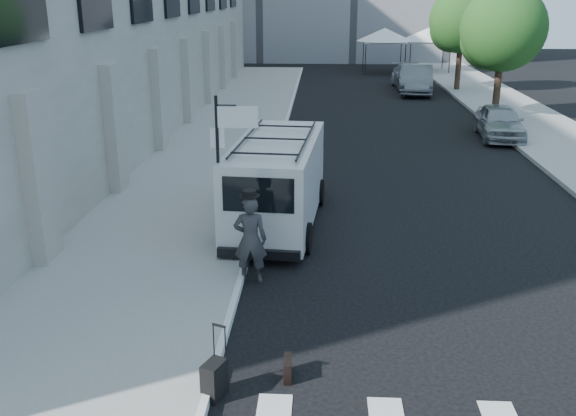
# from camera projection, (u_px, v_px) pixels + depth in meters

# --- Properties ---
(ground) EXTENTS (120.00, 120.00, 0.00)m
(ground) POSITION_uv_depth(u_px,v_px,m) (340.00, 332.00, 11.29)
(ground) COLOR black
(ground) RESTS_ON ground
(sidewalk_left) EXTENTS (4.50, 48.00, 0.15)m
(sidewalk_left) POSITION_uv_depth(u_px,v_px,m) (229.00, 134.00, 26.62)
(sidewalk_left) COLOR gray
(sidewalk_left) RESTS_ON ground
(sidewalk_right) EXTENTS (4.00, 56.00, 0.15)m
(sidewalk_right) POSITION_uv_depth(u_px,v_px,m) (525.00, 119.00, 29.72)
(sidewalk_right) COLOR gray
(sidewalk_right) RESTS_ON ground
(sign_pole) EXTENTS (1.03, 0.07, 3.50)m
(sign_pole) POSITION_uv_depth(u_px,v_px,m) (228.00, 143.00, 13.59)
(sign_pole) COLOR black
(sign_pole) RESTS_ON sidewalk_left
(tree_near) EXTENTS (3.80, 3.83, 6.03)m
(tree_near) POSITION_uv_depth(u_px,v_px,m) (500.00, 32.00, 28.69)
(tree_near) COLOR black
(tree_near) RESTS_ON ground
(tree_far) EXTENTS (3.80, 3.83, 6.03)m
(tree_far) POSITION_uv_depth(u_px,v_px,m) (460.00, 22.00, 37.20)
(tree_far) COLOR black
(tree_far) RESTS_ON ground
(tent_left) EXTENTS (4.00, 4.00, 3.20)m
(tent_left) POSITION_uv_depth(u_px,v_px,m) (385.00, 35.00, 46.15)
(tent_left) COLOR black
(tent_left) RESTS_ON ground
(tent_right) EXTENTS (4.00, 4.00, 3.20)m
(tent_right) POSITION_uv_depth(u_px,v_px,m) (428.00, 35.00, 46.46)
(tent_right) COLOR black
(tent_right) RESTS_ON ground
(businessman) EXTENTS (0.70, 0.48, 1.85)m
(businessman) POSITION_uv_depth(u_px,v_px,m) (250.00, 240.00, 12.98)
(businessman) COLOR #303033
(businessman) RESTS_ON ground
(briefcase) EXTENTS (0.14, 0.44, 0.34)m
(briefcase) POSITION_uv_depth(u_px,v_px,m) (288.00, 368.00, 9.92)
(briefcase) COLOR black
(briefcase) RESTS_ON ground
(suitcase) EXTENTS (0.38, 0.46, 1.11)m
(suitcase) POSITION_uv_depth(u_px,v_px,m) (214.00, 379.00, 9.40)
(suitcase) COLOR black
(suitcase) RESTS_ON ground
(cargo_van) EXTENTS (2.42, 5.98, 2.21)m
(cargo_van) POSITION_uv_depth(u_px,v_px,m) (278.00, 180.00, 16.27)
(cargo_van) COLOR silver
(cargo_van) RESTS_ON ground
(parked_car_a) EXTENTS (1.93, 4.15, 1.37)m
(parked_car_a) POSITION_uv_depth(u_px,v_px,m) (500.00, 122.00, 25.93)
(parked_car_a) COLOR #94979B
(parked_car_a) RESTS_ON ground
(parked_car_b) EXTENTS (2.35, 5.15, 1.64)m
(parked_car_b) POSITION_uv_depth(u_px,v_px,m) (417.00, 79.00, 37.39)
(parked_car_b) COLOR slate
(parked_car_b) RESTS_ON ground
(parked_car_c) EXTENTS (2.19, 4.99, 1.43)m
(parked_car_c) POSITION_uv_depth(u_px,v_px,m) (411.00, 77.00, 39.32)
(parked_car_c) COLOR #979A9E
(parked_car_c) RESTS_ON ground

